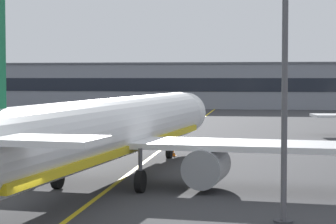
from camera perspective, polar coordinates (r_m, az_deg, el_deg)
taxiway_centreline at (r=57.04m, az=-1.42°, el=-3.80°), size 4.87×179.95×0.01m
airliner_foreground at (r=41.80m, az=-5.01°, el=-1.63°), size 32.32×41.51×11.65m
apron_lamp_post at (r=31.43m, az=9.77°, el=1.09°), size 2.24×0.90×10.82m
safety_cone_by_nose_gear at (r=57.70m, az=0.47°, el=-3.46°), size 0.44×0.44×0.55m
terminal_building at (r=147.56m, az=5.61°, el=2.24°), size 130.03×12.40×9.85m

